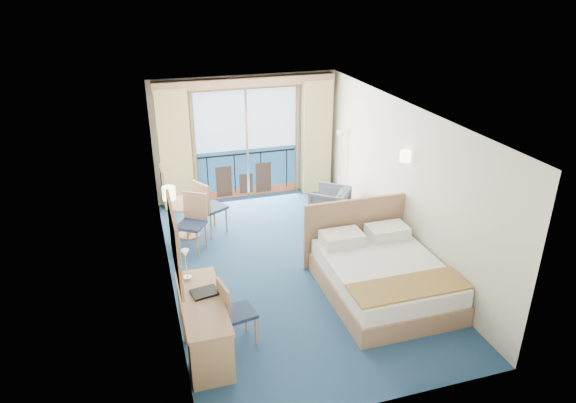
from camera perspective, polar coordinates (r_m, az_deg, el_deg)
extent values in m
plane|color=navy|center=(8.91, 0.27, -7.16)|extent=(6.50, 6.50, 0.00)
cube|color=beige|center=(11.26, -4.65, 7.10)|extent=(4.00, 0.02, 2.70)
cube|color=beige|center=(5.65, 10.32, -11.71)|extent=(4.00, 0.02, 2.70)
cube|color=beige|center=(7.98, -13.63, -0.83)|extent=(0.02, 6.50, 2.70)
cube|color=beige|center=(9.05, 12.55, 2.29)|extent=(0.02, 6.50, 2.70)
cube|color=white|center=(7.86, 0.31, 10.01)|extent=(4.00, 6.50, 0.02)
cube|color=navy|center=(11.48, -4.48, 3.27)|extent=(2.20, 0.02, 1.08)
cube|color=#BEDBFA|center=(11.11, -4.68, 9.06)|extent=(2.20, 0.02, 1.32)
cube|color=#964E2E|center=(11.65, -4.40, 1.15)|extent=(2.20, 0.02, 0.20)
cube|color=black|center=(11.33, -4.54, 5.34)|extent=(2.20, 0.02, 0.04)
cube|color=tan|center=(10.95, -4.79, 12.60)|extent=(2.36, 0.03, 0.12)
cube|color=tan|center=(11.09, -10.40, 5.69)|extent=(0.06, 0.03, 2.40)
cube|color=tan|center=(11.55, 1.04, 6.82)|extent=(0.06, 0.03, 2.40)
cube|color=silver|center=(11.26, -4.57, 6.30)|extent=(0.05, 0.02, 2.40)
cube|color=#362218|center=(11.60, -2.76, 2.70)|extent=(0.35, 0.02, 0.70)
cube|color=#362218|center=(11.43, -7.13, 2.20)|extent=(0.35, 0.02, 0.70)
cube|color=#362218|center=(11.56, -4.67, 2.02)|extent=(0.30, 0.02, 0.45)
cube|color=black|center=(11.34, -8.91, 2.71)|extent=(0.02, 0.01, 0.90)
cube|color=black|center=(11.42, -5.94, 3.05)|extent=(0.03, 0.01, 0.90)
cube|color=black|center=(11.54, -3.02, 3.37)|extent=(0.03, 0.01, 0.90)
cube|color=black|center=(11.69, -0.16, 3.68)|extent=(0.02, 0.01, 0.90)
cube|color=#D2BC74|center=(10.90, -12.43, 5.61)|extent=(0.65, 0.22, 2.55)
cube|color=#D2BC74|center=(11.52, 3.17, 7.14)|extent=(0.65, 0.22, 2.55)
cube|color=tan|center=(10.82, -4.68, 13.11)|extent=(3.80, 0.25, 0.18)
cube|color=tan|center=(6.55, -12.48, -4.49)|extent=(0.04, 1.25, 0.95)
cube|color=silver|center=(6.55, -12.28, -4.46)|extent=(0.01, 1.12, 0.82)
cube|color=tan|center=(8.30, -13.79, 2.02)|extent=(0.03, 0.42, 0.52)
cube|color=gray|center=(8.30, -13.66, 2.03)|extent=(0.01, 0.34, 0.44)
cylinder|color=#FFEAB2|center=(7.24, -13.09, 0.92)|extent=(0.18, 0.18, 0.18)
cylinder|color=#FFEAB2|center=(8.72, 12.91, 4.94)|extent=(0.18, 0.18, 0.18)
cube|color=tan|center=(8.20, 10.59, -9.32)|extent=(1.72, 2.15, 0.32)
cube|color=white|center=(8.05, 10.75, -7.56)|extent=(1.65, 2.08, 0.27)
cube|color=#AE8243|center=(7.46, 13.27, -9.20)|extent=(1.70, 0.59, 0.03)
cube|color=white|center=(8.38, 5.99, -4.08)|extent=(0.67, 0.43, 0.19)
cube|color=white|center=(8.70, 10.97, -3.29)|extent=(0.67, 0.43, 0.19)
cube|color=tan|center=(8.86, 7.53, -3.22)|extent=(1.88, 0.06, 1.18)
cube|color=tan|center=(9.54, 10.29, -3.60)|extent=(0.39, 0.37, 0.51)
cube|color=silver|center=(9.42, 10.31, -1.95)|extent=(0.22, 0.19, 0.08)
imported|color=#474D56|center=(10.47, 4.63, -0.20)|extent=(1.01, 1.00, 0.66)
cylinder|color=silver|center=(11.47, 5.58, 0.26)|extent=(0.22, 0.22, 0.03)
cylinder|color=silver|center=(11.20, 5.73, 3.68)|extent=(0.02, 0.02, 1.49)
cone|color=beige|center=(10.96, 5.89, 7.33)|extent=(0.20, 0.20, 0.18)
cube|color=tan|center=(6.84, -9.53, -10.94)|extent=(0.55, 1.60, 0.04)
cube|color=tan|center=(6.64, -8.60, -16.23)|extent=(0.52, 0.48, 0.71)
cylinder|color=tan|center=(7.21, -11.52, -12.76)|extent=(0.05, 0.05, 0.71)
cylinder|color=tan|center=(7.24, -7.60, -12.22)|extent=(0.05, 0.05, 0.71)
cylinder|color=tan|center=(7.66, -11.99, -10.37)|extent=(0.05, 0.05, 0.71)
cylinder|color=tan|center=(7.69, -8.32, -9.88)|extent=(0.05, 0.05, 0.71)
cube|color=#202D4B|center=(7.04, -5.51, -12.20)|extent=(0.48, 0.48, 0.05)
cube|color=tan|center=(6.84, -7.16, -10.87)|extent=(0.11, 0.42, 0.49)
cylinder|color=tan|center=(7.11, -3.61, -14.15)|extent=(0.04, 0.04, 0.44)
cylinder|color=tan|center=(7.36, -4.70, -12.69)|extent=(0.04, 0.04, 0.44)
cylinder|color=tan|center=(7.02, -6.21, -14.88)|extent=(0.04, 0.04, 0.44)
cylinder|color=tan|center=(7.27, -7.21, -13.36)|extent=(0.04, 0.04, 0.44)
cube|color=black|center=(6.95, -9.24, -9.93)|extent=(0.39, 0.32, 0.03)
cylinder|color=silver|center=(7.28, -11.10, -8.26)|extent=(0.12, 0.12, 0.02)
cylinder|color=silver|center=(7.19, -11.21, -7.00)|extent=(0.02, 0.02, 0.39)
cone|color=beige|center=(7.09, -11.34, -5.63)|extent=(0.11, 0.11, 0.10)
cylinder|color=tan|center=(9.79, -11.18, -0.20)|extent=(0.77, 0.77, 0.04)
cylinder|color=tan|center=(9.93, -11.03, -1.97)|extent=(0.08, 0.08, 0.67)
cylinder|color=tan|center=(10.07, -10.89, -3.62)|extent=(0.42, 0.42, 0.03)
cube|color=#202D4B|center=(9.90, -8.47, -0.67)|extent=(0.64, 0.64, 0.06)
cube|color=tan|center=(9.66, -9.60, 0.49)|extent=(0.27, 0.43, 0.56)
cylinder|color=tan|center=(9.98, -6.85, -2.07)|extent=(0.04, 0.04, 0.50)
cylinder|color=tan|center=(10.25, -8.21, -1.43)|extent=(0.04, 0.04, 0.50)
cylinder|color=tan|center=(9.78, -8.55, -2.77)|extent=(0.04, 0.04, 0.50)
cylinder|color=tan|center=(10.05, -9.89, -2.09)|extent=(0.04, 0.04, 0.50)
cube|color=#202D4B|center=(9.32, -10.70, -2.59)|extent=(0.62, 0.62, 0.05)
cube|color=tan|center=(9.37, -10.27, -0.50)|extent=(0.41, 0.28, 0.54)
cylinder|color=tan|center=(9.37, -12.06, -4.37)|extent=(0.04, 0.04, 0.48)
cylinder|color=tan|center=(9.22, -10.02, -4.69)|extent=(0.04, 0.04, 0.48)
cylinder|color=tan|center=(9.65, -11.10, -3.39)|extent=(0.04, 0.04, 0.48)
cylinder|color=tan|center=(9.51, -9.11, -3.67)|extent=(0.04, 0.04, 0.48)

